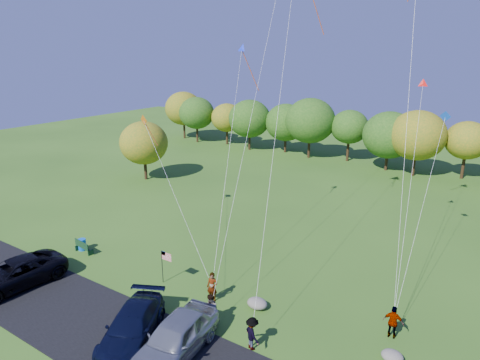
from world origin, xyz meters
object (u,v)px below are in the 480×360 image
at_px(minivan_dark, 14,274).
at_px(minivan_navy, 132,326).
at_px(flyer_c, 252,334).
at_px(park_bench, 83,247).
at_px(flyer_a, 212,287).
at_px(flyer_d, 393,322).
at_px(flyer_b, 211,310).
at_px(minivan_silver, 176,338).
at_px(trash_barrel, 82,245).

bearing_deg(minivan_dark, minivan_navy, 7.71).
relative_size(minivan_navy, flyer_c, 3.19).
bearing_deg(minivan_navy, park_bench, 128.71).
xyz_separation_m(flyer_a, flyer_d, (10.15, 2.50, -0.01)).
relative_size(flyer_b, park_bench, 1.02).
bearing_deg(flyer_c, flyer_a, 1.17).
relative_size(minivan_silver, flyer_b, 3.16).
bearing_deg(trash_barrel, minivan_dark, -80.48).
bearing_deg(minivan_dark, flyer_c, 17.39).
relative_size(flyer_a, park_bench, 1.04).
relative_size(flyer_b, flyer_d, 0.99).
height_order(flyer_d, park_bench, flyer_d).
height_order(minivan_silver, park_bench, minivan_silver).
bearing_deg(park_bench, flyer_a, 8.77).
height_order(flyer_d, trash_barrel, flyer_d).
distance_m(flyer_a, flyer_c, 5.00).
bearing_deg(minivan_navy, flyer_c, 1.91).
bearing_deg(flyer_a, flyer_d, 2.23).
distance_m(flyer_a, flyer_b, 2.39).
relative_size(flyer_d, trash_barrel, 2.08).
xyz_separation_m(minivan_dark, park_bench, (-0.47, 5.53, -0.41)).
distance_m(minivan_dark, flyer_d, 23.29).
height_order(minivan_dark, park_bench, minivan_dark).
bearing_deg(minivan_silver, flyer_d, 32.95).
relative_size(flyer_b, flyer_c, 1.02).
xyz_separation_m(minivan_dark, flyer_a, (11.60, 5.80, -0.01)).
distance_m(flyer_a, flyer_d, 10.45).
xyz_separation_m(minivan_navy, minivan_silver, (2.69, 0.41, 0.16)).
bearing_deg(flyer_d, minivan_dark, 17.64).
bearing_deg(flyer_b, flyer_a, 158.33).
xyz_separation_m(minivan_silver, flyer_a, (-1.48, 4.98, -0.11)).
bearing_deg(minivan_silver, flyer_c, 33.65).
distance_m(minivan_navy, flyer_a, 5.52).
bearing_deg(minivan_dark, flyer_a, 32.00).
distance_m(minivan_navy, flyer_d, 13.83).
bearing_deg(minivan_navy, trash_barrel, 128.38).
bearing_deg(flyer_b, trash_barrel, -154.91).
height_order(minivan_silver, flyer_d, minivan_silver).
distance_m(minivan_dark, flyer_a, 12.97).
xyz_separation_m(minivan_navy, trash_barrel, (-11.38, 5.43, -0.45)).
height_order(minivan_navy, minivan_silver, minivan_silver).
xyz_separation_m(flyer_b, trash_barrel, (-13.96, 2.00, -0.47)).
bearing_deg(trash_barrel, minivan_silver, -19.67).
height_order(minivan_navy, park_bench, minivan_navy).
relative_size(minivan_silver, flyer_d, 3.13).
distance_m(minivan_navy, minivan_silver, 2.72).
relative_size(flyer_a, flyer_b, 1.02).
bearing_deg(flyer_b, minivan_silver, -54.72).
height_order(minivan_dark, flyer_b, flyer_b).
bearing_deg(minivan_navy, flyer_d, 8.68).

